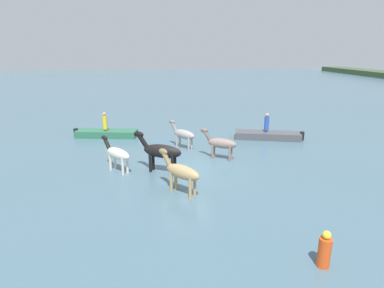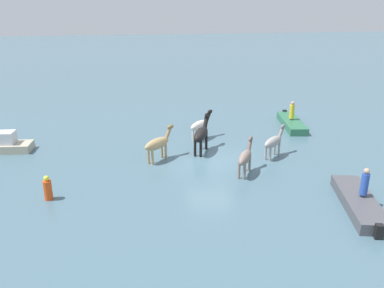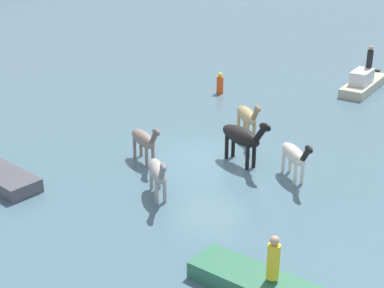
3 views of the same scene
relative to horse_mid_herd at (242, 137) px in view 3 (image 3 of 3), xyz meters
name	(u,v)px [view 3 (image 3 of 3)]	position (x,y,z in m)	size (l,w,h in m)	color
ground_plane	(209,160)	(-0.28, 1.23, -1.11)	(166.12, 166.12, 0.00)	#476675
horse_mid_herd	(242,137)	(0.00, 0.00, 0.00)	(1.49, 2.50, 2.01)	black
horse_pinto_flank	(247,116)	(2.54, 0.86, -0.12)	(1.91, 1.86, 1.80)	tan
horse_rear_stallion	(158,172)	(-3.81, 1.40, -0.18)	(1.83, 1.69, 1.68)	#9E9993
horse_dun_straggler	(144,140)	(-1.62, 3.34, -0.18)	(1.40, 2.04, 1.69)	gray
horse_gray_outer	(295,155)	(-0.34, -2.18, -0.17)	(1.83, 1.75, 1.71)	silver
boat_launch_far	(363,85)	(11.83, -1.98, -0.80)	(4.69, 1.67, 1.33)	#B7AD93
person_watcher_seated	(273,259)	(-7.03, -3.86, 0.02)	(0.32, 0.32, 1.19)	yellow
person_helmsman_aft	(370,58)	(12.17, -2.10, 0.62)	(0.32, 0.32, 1.19)	black
buoy_channel_marker	(220,84)	(7.65, 4.57, -0.60)	(0.36, 0.36, 1.14)	#E54C19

